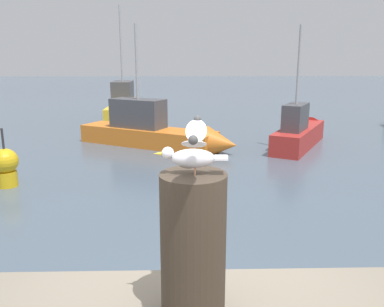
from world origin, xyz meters
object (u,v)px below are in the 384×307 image
boat_yellow (126,107)px  channel_buoy (6,166)px  boat_orange (157,132)px  boat_red (301,131)px  mooring_post (193,246)px  seagull (193,149)px

boat_yellow → channel_buoy: (-1.32, -9.84, -0.12)m
boat_orange → boat_yellow: size_ratio=0.98×
boat_red → boat_orange: bearing=-179.0°
mooring_post → boat_yellow: 16.70m
boat_orange → boat_yellow: bearing=107.3°
mooring_post → boat_orange: 10.71m
seagull → boat_red: bearing=70.2°
boat_orange → boat_red: bearing=1.0°
boat_yellow → channel_buoy: size_ratio=4.11×
boat_yellow → boat_red: bearing=-41.5°
boat_yellow → channel_buoy: boat_yellow is taller
boat_red → boat_yellow: boat_yellow is taller
mooring_post → channel_buoy: (-3.99, 6.60, -1.34)m
boat_orange → boat_yellow: boat_yellow is taller
mooring_post → boat_red: (3.84, 10.68, -1.35)m
boat_red → boat_yellow: size_ratio=0.76×
seagull → boat_yellow: size_ratio=0.12×
seagull → boat_red: boat_red is taller
seagull → boat_orange: 10.79m
seagull → boat_yellow: bearing=99.2°
mooring_post → boat_red: 11.42m
mooring_post → channel_buoy: size_ratio=0.62×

